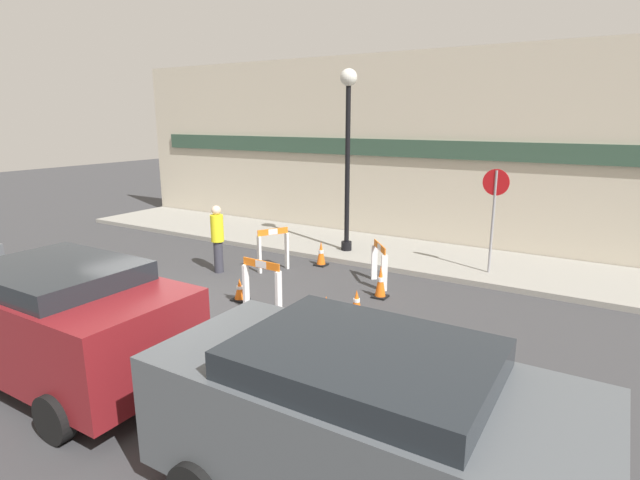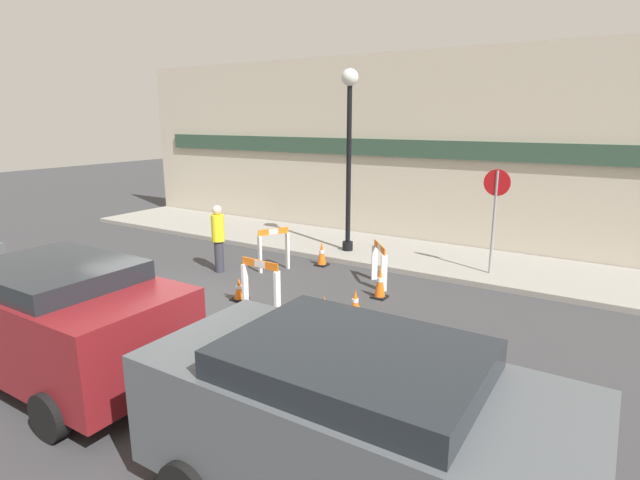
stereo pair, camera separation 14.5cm
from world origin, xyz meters
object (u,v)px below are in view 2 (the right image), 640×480
object	(u,v)px
parked_car_2	(354,420)
person_worker	(218,236)
streetlamp_post	(349,136)
parked_car_1	(58,315)
stop_sign	(495,205)

from	to	relation	value
parked_car_2	person_worker	bearing A→B (deg)	141.99
streetlamp_post	parked_car_1	size ratio (longest dim) A/B	1.22
streetlamp_post	parked_car_1	distance (m)	8.34
streetlamp_post	person_worker	bearing A→B (deg)	-121.82
streetlamp_post	stop_sign	size ratio (longest dim) A/B	1.96
stop_sign	parked_car_2	bearing A→B (deg)	98.43
streetlamp_post	parked_car_1	xyz separation A→B (m)	(-0.19, -8.03, -2.23)
streetlamp_post	stop_sign	bearing A→B (deg)	-0.67
stop_sign	parked_car_1	world-z (taller)	stop_sign
streetlamp_post	parked_car_2	bearing A→B (deg)	-60.70
person_worker	parked_car_1	world-z (taller)	parked_car_1
parked_car_1	parked_car_2	size ratio (longest dim) A/B	0.95
person_worker	stop_sign	bearing A→B (deg)	25.18
streetlamp_post	person_worker	world-z (taller)	streetlamp_post
stop_sign	parked_car_1	bearing A→B (deg)	66.85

